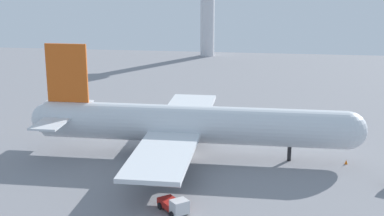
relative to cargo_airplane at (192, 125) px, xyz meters
name	(u,v)px	position (x,y,z in m)	size (l,w,h in m)	color
ground_plane	(192,156)	(0.06, 0.00, -5.95)	(243.32, 243.32, 0.00)	gray
cargo_airplane	(192,125)	(0.00, 0.00, 0.00)	(60.83, 50.75, 20.16)	silver
fuel_truck	(175,205)	(0.87, -23.54, -4.79)	(5.23, 5.60, 2.41)	silver
safety_cone_nose	(346,162)	(27.43, -0.42, -5.56)	(0.54, 0.54, 0.77)	orange
control_tower	(208,7)	(-9.67, 112.60, 12.60)	(10.14, 10.14, 30.28)	silver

